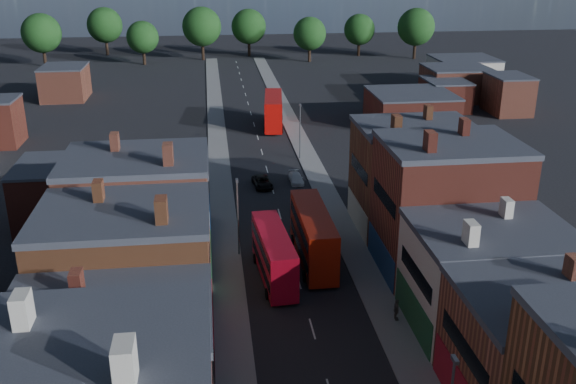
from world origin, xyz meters
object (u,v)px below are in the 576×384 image
object	(u,v)px
car_3	(296,178)
car_2	(262,182)
bus_1	(313,235)
ped_3	(396,310)
bus_2	(273,110)
bus_0	(274,254)

from	to	relation	value
car_3	car_2	bearing A→B (deg)	-167.83
bus_1	ped_3	distance (m)	12.68
bus_1	bus_2	distance (m)	50.23
bus_2	car_2	distance (m)	29.27
bus_1	ped_3	bearing A→B (deg)	-66.37
car_2	ped_3	bearing A→B (deg)	-82.07
car_2	ped_3	size ratio (longest dim) A/B	2.50
bus_1	bus_2	xyz separation A→B (m)	(1.27, 50.21, 0.06)
bus_0	car_3	world-z (taller)	bus_0
car_3	ped_3	bearing A→B (deg)	-84.79
bus_2	bus_1	bearing A→B (deg)	-85.57
car_2	ped_3	distance (m)	33.85
bus_2	car_3	size ratio (longest dim) A/B	3.13
ped_3	bus_1	bearing A→B (deg)	27.09
bus_0	ped_3	xyz separation A→B (m)	(9.27, -8.41, -1.46)
bus_0	ped_3	bearing A→B (deg)	-46.65
bus_2	bus_0	bearing A→B (deg)	-89.94
ped_3	bus_2	bearing A→B (deg)	6.58
car_3	bus_2	bearing A→B (deg)	89.15
bus_1	car_3	xyz separation A→B (m)	(1.38, 22.42, -2.26)
bus_0	car_3	xyz separation A→B (m)	(5.54, 25.47, -1.93)
bus_1	ped_3	world-z (taller)	bus_1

